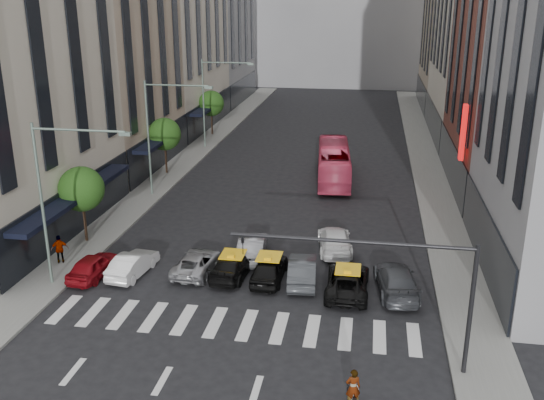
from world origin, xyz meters
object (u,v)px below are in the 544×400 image
at_px(motorcycle, 352,400).
at_px(pedestrian_far, 60,249).
at_px(taxi_center, 269,269).
at_px(streetlamp_mid, 159,123).
at_px(bus, 334,163).
at_px(car_red, 93,266).
at_px(taxi_left, 233,265).
at_px(streetlamp_far, 212,92).
at_px(streetlamp_near, 56,184).
at_px(car_white_front, 133,264).

distance_m(motorcycle, pedestrian_far, 20.64).
bearing_deg(taxi_center, motorcycle, 116.85).
xyz_separation_m(streetlamp_mid, bus, (13.13, 6.63, -4.36)).
xyz_separation_m(taxi_center, pedestrian_far, (-12.61, -0.01, 0.30)).
height_order(car_red, taxi_left, car_red).
xyz_separation_m(streetlamp_mid, taxi_left, (8.76, -13.25, -5.25)).
xyz_separation_m(taxi_center, bus, (2.23, 20.10, 0.83)).
bearing_deg(car_red, pedestrian_far, -19.17).
xyz_separation_m(streetlamp_far, car_red, (0.91, -30.66, -5.22)).
bearing_deg(streetlamp_mid, streetlamp_near, -90.00).
bearing_deg(bus, taxi_center, 78.95).
xyz_separation_m(streetlamp_far, taxi_center, (10.90, -29.47, -5.19)).
height_order(streetlamp_far, motorcycle, streetlamp_far).
bearing_deg(taxi_left, streetlamp_mid, -50.66).
bearing_deg(car_red, motorcycle, 152.70).
bearing_deg(taxi_left, car_red, 16.04).
xyz_separation_m(car_red, motorcycle, (15.05, -9.47, -0.19)).
distance_m(streetlamp_mid, car_white_front, 15.30).
height_order(car_red, taxi_center, taxi_center).
xyz_separation_m(streetlamp_near, car_red, (0.91, 1.34, -5.22)).
distance_m(taxi_center, pedestrian_far, 12.62).
relative_size(car_red, pedestrian_far, 2.31).
xyz_separation_m(car_red, pedestrian_far, (-2.63, 1.17, 0.34)).
bearing_deg(car_white_front, streetlamp_mid, -70.84).
distance_m(taxi_left, motorcycle, 13.05).
bearing_deg(taxi_center, car_red, 8.16).
relative_size(car_red, bus, 0.36).
distance_m(streetlamp_near, streetlamp_mid, 16.00).
xyz_separation_m(streetlamp_near, motorcycle, (15.97, -8.12, -5.42)).
bearing_deg(pedestrian_far, motorcycle, 121.51).
bearing_deg(streetlamp_far, streetlamp_near, -90.00).
xyz_separation_m(streetlamp_mid, streetlamp_far, (0.00, 16.00, 0.00)).
relative_size(streetlamp_mid, taxi_center, 2.14).
bearing_deg(car_red, streetlamp_mid, -81.58).
relative_size(streetlamp_far, taxi_left, 1.98).
relative_size(streetlamp_mid, pedestrian_far, 5.20).
bearing_deg(taxi_center, streetlamp_mid, -49.64).
distance_m(taxi_center, bus, 20.24).
relative_size(taxi_center, bus, 0.38).
xyz_separation_m(streetlamp_mid, pedestrian_far, (-1.72, -13.49, -4.89)).
bearing_deg(pedestrian_far, car_white_front, 145.71).
relative_size(streetlamp_near, motorcycle, 4.84).
xyz_separation_m(car_red, bus, (12.22, 21.29, 0.87)).
distance_m(streetlamp_far, pedestrian_far, 29.94).
bearing_deg(pedestrian_far, bus, -153.89).
distance_m(streetlamp_far, car_white_front, 30.66).
bearing_deg(streetlamp_far, motorcycle, -68.30).
relative_size(streetlamp_mid, motorcycle, 4.84).
distance_m(streetlamp_near, pedestrian_far, 5.76).
height_order(streetlamp_far, taxi_left, streetlamp_far).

